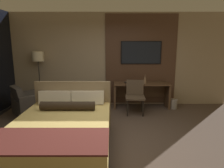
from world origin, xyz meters
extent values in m
plane|color=#4C3D33|center=(0.00, 0.00, 0.00)|extent=(16.00, 16.00, 0.00)
cube|color=tan|center=(0.00, 2.60, 1.40)|extent=(7.20, 0.06, 2.80)
cube|color=#4C3323|center=(0.91, 2.56, 1.40)|extent=(2.15, 0.03, 2.70)
cube|color=#33281E|center=(-0.82, -0.40, 0.11)|extent=(1.56, 2.09, 0.22)
cube|color=tan|center=(-0.82, -0.40, 0.42)|extent=(1.61, 2.16, 0.40)
cube|color=#56231E|center=(-0.82, -1.11, 0.63)|extent=(1.63, 0.75, 0.02)
cube|color=#7F6B4C|center=(-0.82, 0.71, 0.54)|extent=(1.64, 0.08, 1.08)
cube|color=beige|center=(-1.17, 0.57, 0.76)|extent=(0.68, 0.23, 0.31)
cube|color=beige|center=(-0.48, 0.57, 0.76)|extent=(0.68, 0.23, 0.31)
cylinder|color=#2D2319|center=(-0.82, 0.16, 0.70)|extent=(1.05, 0.17, 0.17)
cube|color=brown|center=(0.91, 2.25, 0.72)|extent=(1.65, 0.56, 0.03)
cube|color=brown|center=(0.11, 2.25, 0.35)|extent=(0.06, 0.50, 0.71)
cube|color=brown|center=(1.70, 2.25, 0.35)|extent=(0.06, 0.50, 0.71)
cube|color=brown|center=(0.91, 2.51, 0.42)|extent=(1.53, 0.02, 0.35)
cube|color=black|center=(0.91, 2.52, 1.62)|extent=(1.22, 0.04, 0.68)
cube|color=black|center=(0.91, 2.50, 1.62)|extent=(1.14, 0.01, 0.63)
cube|color=#4C3D2D|center=(0.66, 1.65, 0.46)|extent=(0.54, 0.51, 0.05)
cube|color=#4C3D2D|center=(0.67, 1.87, 0.70)|extent=(0.47, 0.13, 0.42)
cylinder|color=black|center=(0.44, 1.47, 0.22)|extent=(0.04, 0.04, 0.44)
cylinder|color=black|center=(0.85, 1.45, 0.22)|extent=(0.04, 0.04, 0.44)
cylinder|color=black|center=(0.46, 1.86, 0.22)|extent=(0.04, 0.04, 0.44)
cylinder|color=black|center=(0.87, 1.84, 0.22)|extent=(0.04, 0.04, 0.44)
cube|color=#47423D|center=(-2.18, 1.67, 0.22)|extent=(0.98, 0.96, 0.44)
cube|color=#47423D|center=(-2.42, 1.46, 0.62)|extent=(0.55, 0.59, 0.38)
cube|color=#47423D|center=(-1.95, 1.40, 0.29)|extent=(0.65, 0.58, 0.58)
cube|color=#47423D|center=(-2.41, 1.93, 0.29)|extent=(0.65, 0.58, 0.58)
cylinder|color=#282623|center=(-2.14, 2.34, 0.01)|extent=(0.28, 0.28, 0.03)
cylinder|color=#332D28|center=(-2.14, 2.34, 0.71)|extent=(0.03, 0.03, 1.42)
cylinder|color=beige|center=(-2.14, 2.34, 1.52)|extent=(0.34, 0.34, 0.28)
cone|color=#846647|center=(1.00, 2.20, 0.88)|extent=(0.10, 0.10, 0.28)
cube|color=#332D28|center=(0.53, 2.29, 0.76)|extent=(0.25, 0.21, 0.03)
cylinder|color=gray|center=(1.85, 2.11, 0.14)|extent=(0.22, 0.22, 0.28)
camera|label=1|loc=(0.03, -3.54, 1.88)|focal=32.00mm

